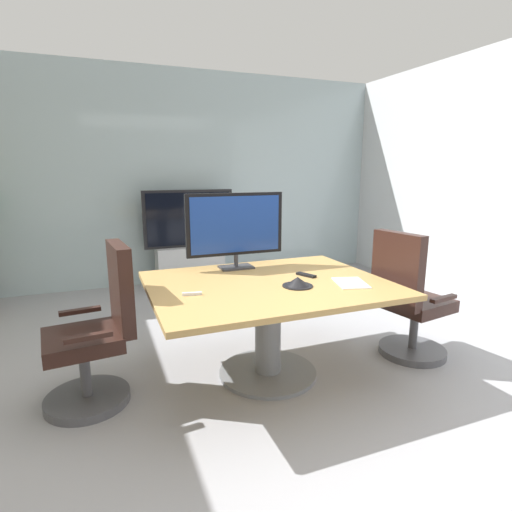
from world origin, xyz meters
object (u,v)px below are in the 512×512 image
(tv_monitor, at_px, (235,226))
(remote_control, at_px, (306,275))
(office_chair_left, at_px, (98,338))
(office_chair_right, at_px, (408,306))
(conference_table, at_px, (268,305))
(conference_phone, at_px, (298,282))
(wall_display_unit, at_px, (190,254))

(tv_monitor, distance_m, remote_control, 0.72)
(tv_monitor, bearing_deg, office_chair_left, -159.80)
(office_chair_right, xyz_separation_m, tv_monitor, (-1.30, 0.66, 0.65))
(conference_table, height_order, office_chair_right, office_chair_right)
(conference_table, relative_size, remote_control, 10.25)
(conference_table, relative_size, office_chair_right, 1.60)
(conference_table, bearing_deg, tv_monitor, 99.10)
(office_chair_right, distance_m, conference_phone, 1.11)
(conference_table, height_order, office_chair_left, office_chair_left)
(office_chair_right, distance_m, tv_monitor, 1.60)
(office_chair_right, bearing_deg, conference_table, 73.45)
(remote_control, bearing_deg, tv_monitor, 110.05)
(office_chair_left, xyz_separation_m, office_chair_right, (2.43, -0.25, 0.00))
(tv_monitor, height_order, remote_control, tv_monitor)
(office_chair_left, relative_size, remote_control, 6.41)
(conference_table, xyz_separation_m, wall_display_unit, (-0.02, 2.67, -0.12))
(conference_phone, bearing_deg, office_chair_right, 1.51)
(conference_table, relative_size, office_chair_left, 1.60)
(office_chair_right, relative_size, remote_control, 6.41)
(wall_display_unit, xyz_separation_m, conference_phone, (0.17, -2.85, 0.34))
(office_chair_right, distance_m, remote_control, 0.94)
(conference_table, distance_m, wall_display_unit, 2.68)
(tv_monitor, xyz_separation_m, remote_control, (0.43, -0.46, -0.35))
(office_chair_left, distance_m, conference_phone, 1.43)
(office_chair_left, distance_m, remote_control, 1.59)
(remote_control, bearing_deg, conference_phone, -153.08)
(conference_table, xyz_separation_m, conference_phone, (0.15, -0.18, 0.21))
(office_chair_right, bearing_deg, tv_monitor, 53.41)
(tv_monitor, relative_size, remote_control, 4.94)
(office_chair_right, xyz_separation_m, remote_control, (-0.87, 0.20, 0.30))
(conference_table, distance_m, office_chair_left, 1.22)
(conference_phone, bearing_deg, tv_monitor, 108.77)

